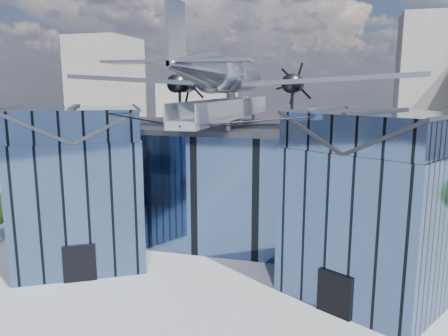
# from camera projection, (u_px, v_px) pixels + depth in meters

# --- Properties ---
(ground_plane) EXTENTS (120.00, 120.00, 0.00)m
(ground_plane) POSITION_uv_depth(u_px,v_px,m) (217.00, 269.00, 32.16)
(ground_plane) COLOR gray
(museum) EXTENTS (32.88, 24.50, 17.60)m
(museum) POSITION_uv_depth(u_px,v_px,m) (236.00, 179.00, 36.66)
(museum) COLOR #405982
(museum) RESTS_ON ground
(bg_towers) EXTENTS (77.00, 24.50, 26.00)m
(bg_towers) POSITION_uv_depth(u_px,v_px,m) (304.00, 105.00, 77.80)
(bg_towers) COLOR gray
(bg_towers) RESTS_ON ground
(tree_side_w) EXTENTS (3.49, 3.49, 4.70)m
(tree_side_w) POSITION_uv_depth(u_px,v_px,m) (58.00, 182.00, 46.86)
(tree_side_w) COLOR #352415
(tree_side_w) RESTS_ON ground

